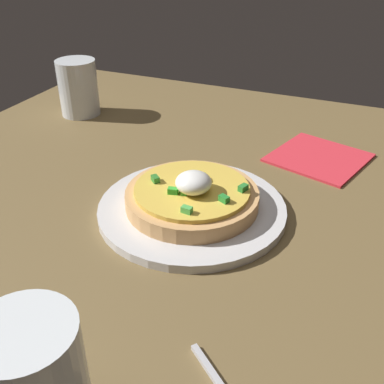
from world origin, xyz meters
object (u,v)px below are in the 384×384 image
plate (192,208)px  pizza (192,196)px  cup_far (79,91)px  napkin (319,158)px

plate → pizza: (-0.07, -0.05, 2.08)cm
cup_far → napkin: 47.67cm
pizza → napkin: bearing=-29.3°
pizza → cup_far: (24.17, 34.63, 2.07)cm
pizza → cup_far: 42.28cm
cup_far → napkin: cup_far is taller
pizza → napkin: 26.25cm
napkin → pizza: bearing=150.7°
plate → napkin: 26.10cm
plate → cup_far: cup_far is taller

